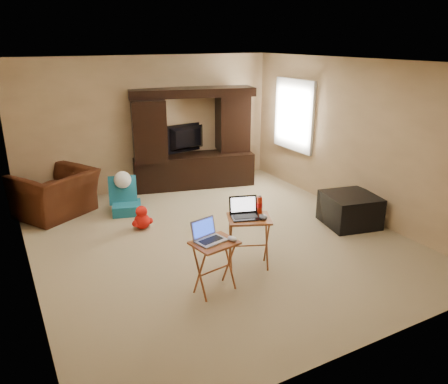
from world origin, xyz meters
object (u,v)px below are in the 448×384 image
plush_toy (142,217)px  mouse_right (263,217)px  tray_table_left (215,267)px  mouse_left (232,239)px  television (189,138)px  tray_table_right (249,242)px  push_toy (236,173)px  entertainment_center (193,138)px  ottoman (350,210)px  recliner (56,194)px  laptop_right (246,209)px  child_rocker (126,196)px  laptop_left (211,232)px  water_bottle (259,205)px

plush_toy → mouse_right: mouse_right is taller
tray_table_left → mouse_left: 0.40m
mouse_left → television: bearing=72.8°
tray_table_left → tray_table_right: (0.64, 0.31, 0.03)m
plush_toy → tray_table_right: tray_table_right is taller
push_toy → mouse_left: size_ratio=4.02×
entertainment_center → ottoman: (1.35, -2.91, -0.71)m
recliner → television: bearing=160.4°
entertainment_center → tray_table_left: size_ratio=3.72×
push_toy → tray_table_left: 4.12m
recliner → laptop_right: laptop_right is taller
child_rocker → entertainment_center: bearing=43.7°
entertainment_center → tray_table_left: 3.94m
tray_table_left → laptop_left: (-0.03, 0.03, 0.43)m
television → recliner: television is taller
child_rocker → ottoman: (2.95, -2.12, -0.06)m
child_rocker → laptop_left: bearing=-69.3°
entertainment_center → television: (0.00, 0.20, -0.04)m
child_rocker → tray_table_left: tray_table_left is taller
laptop_right → entertainment_center: bearing=93.9°
television → mouse_right: size_ratio=7.02×
plush_toy → tray_table_left: tray_table_left is taller
child_rocker → mouse_right: mouse_right is taller
tray_table_left → laptop_left: bearing=124.8°
tray_table_left → water_bottle: (0.84, 0.39, 0.47)m
ottoman → mouse_right: (-1.98, -0.53, 0.46)m
push_toy → tray_table_right: (-1.63, -3.13, 0.15)m
laptop_left → laptop_right: (0.63, 0.30, 0.05)m
tray_table_right → laptop_left: laptop_left is taller
tray_table_left → laptop_right: bearing=18.4°
push_toy → water_bottle: bearing=-108.9°
television → child_rocker: 1.98m
tray_table_left → recliner: bearing=100.2°
recliner → child_rocker: (1.03, -0.48, -0.06)m
recliner → mouse_right: 3.73m
child_rocker → laptop_left: (0.17, -2.80, 0.44)m
television → push_toy: (0.87, -0.39, -0.72)m
ottoman → laptop_right: 2.25m
television → tray_table_left: (-1.40, -3.83, -0.60)m
laptop_right → mouse_right: (0.17, -0.14, -0.09)m
ottoman → mouse_right: 2.10m
plush_toy → mouse_right: size_ratio=2.74×
television → plush_toy: 2.45m
entertainment_center → child_rocker: size_ratio=3.79×
recliner → tray_table_right: (1.88, -3.00, -0.03)m
tray_table_left → water_bottle: size_ratio=3.00×
laptop_left → water_bottle: water_bottle is taller
ottoman → tray_table_left: bearing=-165.4°
laptop_left → mouse_left: bearing=-38.2°
mouse_left → plush_toy: bearing=99.6°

